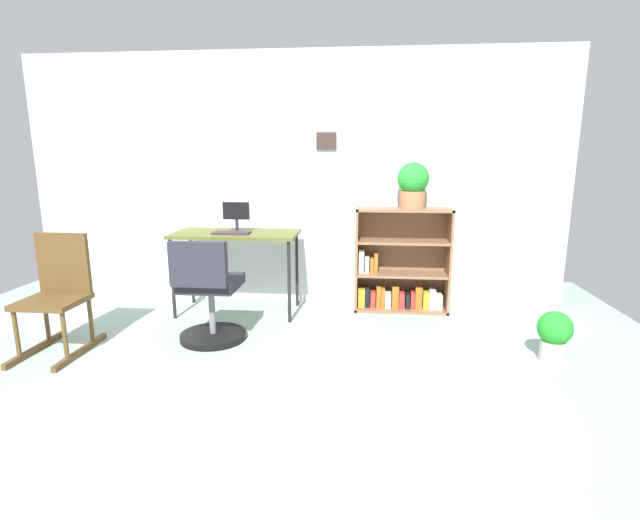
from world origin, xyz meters
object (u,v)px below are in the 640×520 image
object	(u,v)px
monitor	(236,216)
potted_plant_floor	(554,334)
office_chair	(209,298)
bookshelf_low	(400,266)
rocking_chair	(58,293)
keyboard	(231,233)
desk	(236,239)
potted_plant_on_shelf	(413,184)

from	to	relation	value
monitor	potted_plant_floor	bearing A→B (deg)	-19.54
office_chair	bookshelf_low	distance (m)	1.83
rocking_chair	keyboard	bearing A→B (deg)	40.32
bookshelf_low	potted_plant_floor	distance (m)	1.51
monitor	potted_plant_floor	distance (m)	2.76
desk	rocking_chair	size ratio (longest dim) A/B	1.29
keyboard	office_chair	xyz separation A→B (m)	(-0.01, -0.66, -0.41)
rocking_chair	potted_plant_on_shelf	bearing A→B (deg)	23.99
rocking_chair	bookshelf_low	size ratio (longest dim) A/B	0.90
monitor	bookshelf_low	distance (m)	1.59
desk	rocking_chair	world-z (taller)	rocking_chair
keyboard	rocking_chair	xyz separation A→B (m)	(-1.07, -0.91, -0.32)
office_chair	rocking_chair	distance (m)	1.09
monitor	potted_plant_floor	size ratio (longest dim) A/B	0.74
desk	potted_plant_on_shelf	size ratio (longest dim) A/B	2.72
desk	office_chair	bearing A→B (deg)	-91.63
desk	rocking_chair	xyz separation A→B (m)	(-1.08, -1.00, -0.25)
monitor	office_chair	xyz separation A→B (m)	(-0.02, -0.79, -0.54)
keyboard	potted_plant_floor	world-z (taller)	keyboard
rocking_chair	potted_plant_floor	bearing A→B (deg)	2.28
rocking_chair	potted_plant_on_shelf	size ratio (longest dim) A/B	2.12
rocking_chair	potted_plant_floor	xyz separation A→B (m)	(3.60, 0.14, -0.24)
desk	monitor	world-z (taller)	monitor
bookshelf_low	potted_plant_on_shelf	world-z (taller)	potted_plant_on_shelf
potted_plant_on_shelf	monitor	bearing A→B (deg)	-174.55
desk	monitor	size ratio (longest dim) A/B	4.18
keyboard	rocking_chair	bearing A→B (deg)	-139.68
rocking_chair	potted_plant_on_shelf	xyz separation A→B (m)	(2.67, 1.19, 0.74)
keyboard	monitor	bearing A→B (deg)	83.60
desk	rocking_chair	bearing A→B (deg)	-137.33
desk	potted_plant_floor	world-z (taller)	desk
potted_plant_floor	monitor	bearing A→B (deg)	160.46
office_chair	bookshelf_low	world-z (taller)	bookshelf_low
bookshelf_low	potted_plant_on_shelf	xyz separation A→B (m)	(0.08, -0.06, 0.77)
monitor	rocking_chair	xyz separation A→B (m)	(-1.08, -1.04, -0.45)
monitor	bookshelf_low	bearing A→B (deg)	7.82
rocking_chair	office_chair	bearing A→B (deg)	13.08
keyboard	bookshelf_low	bearing A→B (deg)	12.55
potted_plant_on_shelf	office_chair	bearing A→B (deg)	-149.68
keyboard	potted_plant_on_shelf	distance (m)	1.68
potted_plant_floor	bookshelf_low	bearing A→B (deg)	132.59
desk	potted_plant_floor	xyz separation A→B (m)	(2.52, -0.85, -0.49)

